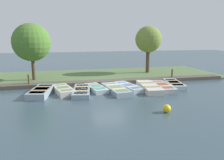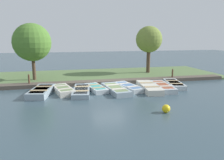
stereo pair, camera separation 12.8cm
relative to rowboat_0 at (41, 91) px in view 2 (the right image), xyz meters
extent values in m
plane|color=#384C56|center=(-0.88, 4.85, -0.22)|extent=(80.00, 80.00, 0.00)
cube|color=#567042|center=(-5.88, 4.85, -0.15)|extent=(8.00, 24.00, 0.14)
cube|color=#51473D|center=(-2.35, 4.85, -0.07)|extent=(1.04, 21.58, 0.29)
cube|color=#8C9EA8|center=(0.00, 0.00, -0.01)|extent=(3.23, 1.79, 0.42)
cube|color=#6B7F51|center=(0.00, 0.00, 0.18)|extent=(2.64, 1.42, 0.03)
cube|color=tan|center=(0.57, -0.12, 0.21)|extent=(0.52, 1.15, 0.03)
cube|color=tan|center=(-0.57, 0.12, 0.21)|extent=(0.52, 1.15, 0.03)
cube|color=beige|center=(-0.15, 1.44, -0.03)|extent=(2.90, 1.65, 0.39)
cube|color=#6B7F51|center=(-0.15, 1.44, 0.15)|extent=(2.36, 1.32, 0.03)
cube|color=beige|center=(0.35, 1.56, 0.18)|extent=(0.49, 1.00, 0.03)
cube|color=beige|center=(-0.66, 1.32, 0.18)|extent=(0.49, 1.00, 0.03)
cube|color=#8C9EA8|center=(0.26, 2.67, -0.06)|extent=(3.50, 1.58, 0.32)
cube|color=beige|center=(0.26, 2.67, 0.08)|extent=(2.86, 1.25, 0.03)
cube|color=tan|center=(0.89, 2.58, 0.11)|extent=(0.48, 1.06, 0.03)
cube|color=tan|center=(-0.38, 2.76, 0.11)|extent=(0.48, 1.06, 0.03)
cube|color=#B2BCC1|center=(-0.30, 3.79, -0.06)|extent=(2.79, 1.48, 0.31)
cube|color=teal|center=(-0.30, 3.79, 0.08)|extent=(2.28, 1.17, 0.02)
cube|color=tan|center=(0.19, 3.89, 0.10)|extent=(0.44, 0.93, 0.03)
cube|color=tan|center=(-0.79, 3.69, 0.10)|extent=(0.44, 0.93, 0.03)
cube|color=#8C9EA8|center=(0.35, 5.08, -0.05)|extent=(3.57, 1.51, 0.34)
cube|color=#6B7F51|center=(0.35, 5.08, 0.10)|extent=(2.93, 1.20, 0.03)
cube|color=beige|center=(1.00, 5.16, 0.13)|extent=(0.46, 1.07, 0.03)
cube|color=beige|center=(-0.31, 5.01, 0.13)|extent=(0.46, 1.07, 0.03)
cube|color=#B2BCC1|center=(-0.14, 6.20, -0.06)|extent=(3.24, 1.67, 0.32)
cube|color=#4C709E|center=(-0.14, 6.20, 0.08)|extent=(2.65, 1.33, 0.03)
cube|color=beige|center=(0.43, 6.33, 0.11)|extent=(0.51, 0.96, 0.03)
cube|color=beige|center=(-0.72, 6.07, 0.11)|extent=(0.51, 0.96, 0.03)
cube|color=beige|center=(0.45, 7.58, -0.02)|extent=(3.66, 1.48, 0.39)
cube|color=#6B7F51|center=(0.45, 7.58, 0.16)|extent=(3.00, 1.17, 0.03)
cube|color=tan|center=(1.13, 7.51, 0.19)|extent=(0.46, 1.05, 0.03)
cube|color=tan|center=(-0.22, 7.66, 0.19)|extent=(0.46, 1.05, 0.03)
cube|color=#B2BCC1|center=(0.39, 8.71, -0.04)|extent=(3.50, 1.41, 0.36)
cube|color=#994C33|center=(0.39, 8.71, 0.12)|extent=(2.86, 1.12, 0.03)
cube|color=beige|center=(1.03, 8.63, 0.15)|extent=(0.45, 0.97, 0.03)
cube|color=beige|center=(-0.25, 8.78, 0.15)|extent=(0.45, 0.97, 0.03)
cube|color=#B2BCC1|center=(-0.22, 9.98, -0.05)|extent=(3.15, 1.66, 0.34)
cube|color=#994C33|center=(-0.22, 9.98, 0.11)|extent=(2.57, 1.32, 0.03)
cube|color=tan|center=(0.34, 9.86, 0.13)|extent=(0.49, 1.01, 0.03)
cube|color=tan|center=(-0.77, 10.09, 0.13)|extent=(0.49, 1.01, 0.03)
cylinder|color=brown|center=(-2.49, -1.10, 0.25)|extent=(0.14, 0.14, 0.93)
sphere|color=brown|center=(-2.49, -1.10, 0.74)|extent=(0.13, 0.13, 0.13)
cylinder|color=brown|center=(-2.49, 11.03, 0.25)|extent=(0.14, 0.14, 0.93)
sphere|color=brown|center=(-2.49, 11.03, 0.74)|extent=(0.13, 0.13, 0.13)
sphere|color=yellow|center=(5.18, 6.58, -0.01)|extent=(0.43, 0.43, 0.43)
cylinder|color=#4C3828|center=(-4.81, -0.97, 1.03)|extent=(0.29, 0.29, 2.49)
sphere|color=#4C7A2D|center=(-4.81, -0.97, 3.15)|extent=(3.21, 3.21, 3.21)
cylinder|color=#4C3828|center=(-6.24, 10.22, 1.20)|extent=(0.38, 0.38, 2.83)
sphere|color=olive|center=(-6.24, 10.22, 3.35)|extent=(2.69, 2.69, 2.69)
camera|label=1|loc=(15.00, 1.34, 3.66)|focal=35.00mm
camera|label=2|loc=(15.03, 1.46, 3.66)|focal=35.00mm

